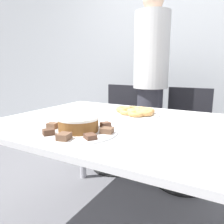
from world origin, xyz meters
TOP-DOWN VIEW (x-y plane):
  - wall_back at (0.00, 1.64)m, footprint 8.00×0.05m
  - table at (0.00, 0.00)m, footprint 1.41×1.08m
  - person_standing at (-0.14, 0.90)m, footprint 0.32×0.32m
  - office_chair_left at (-0.49, 0.87)m, footprint 0.47×0.47m
  - office_chair_right at (0.22, 0.87)m, footprint 0.45×0.45m
  - plate_cake at (-0.08, -0.29)m, footprint 0.38×0.38m
  - plate_donuts at (0.00, 0.22)m, footprint 0.32×0.32m
  - frosted_cake at (-0.08, -0.29)m, footprint 0.20×0.20m
  - lamington_0 at (0.04, -0.37)m, footprint 0.07×0.06m
  - lamington_1 at (0.06, -0.26)m, footprint 0.07×0.06m
  - lamington_2 at (-0.00, -0.17)m, footprint 0.06×0.06m
  - lamington_3 at (-0.11, -0.15)m, footprint 0.05×0.06m
  - lamington_4 at (-0.20, -0.22)m, footprint 0.06×0.06m
  - lamington_5 at (-0.22, -0.32)m, footprint 0.06×0.05m
  - lamington_6 at (-0.16, -0.41)m, footprint 0.06×0.06m
  - lamington_7 at (-0.05, -0.43)m, footprint 0.06×0.07m
  - donut_0 at (0.00, 0.22)m, footprint 0.12×0.12m
  - donut_1 at (0.07, 0.19)m, footprint 0.12×0.12m
  - donut_2 at (0.06, 0.26)m, footprint 0.11×0.11m
  - donut_3 at (0.01, 0.29)m, footprint 0.10×0.10m
  - donut_4 at (-0.05, 0.29)m, footprint 0.11×0.11m
  - donut_5 at (-0.09, 0.23)m, footprint 0.11×0.11m
  - donut_6 at (-0.03, 0.18)m, footprint 0.12×0.12m
  - donut_7 at (0.04, 0.15)m, footprint 0.11×0.11m

SIDE VIEW (x-z plane):
  - office_chair_left at x=-0.49m, z-range -0.03..0.84m
  - office_chair_right at x=0.22m, z-range -0.03..0.84m
  - table at x=0.00m, z-range 0.29..1.03m
  - plate_donuts at x=0.00m, z-range 0.74..0.75m
  - plate_cake at x=-0.08m, z-range 0.74..0.75m
  - lamington_0 at x=0.04m, z-range 0.75..0.77m
  - lamington_2 at x=0.00m, z-range 0.75..0.78m
  - lamington_4 at x=-0.20m, z-range 0.75..0.78m
  - lamington_1 at x=0.06m, z-range 0.75..0.78m
  - lamington_6 at x=-0.16m, z-range 0.75..0.78m
  - lamington_3 at x=-0.11m, z-range 0.75..0.78m
  - lamington_5 at x=-0.22m, z-range 0.75..0.78m
  - lamington_7 at x=-0.05m, z-range 0.75..0.78m
  - donut_4 at x=-0.05m, z-range 0.75..0.78m
  - donut_0 at x=0.00m, z-range 0.75..0.78m
  - donut_6 at x=-0.03m, z-range 0.75..0.78m
  - donut_7 at x=0.04m, z-range 0.75..0.78m
  - donut_3 at x=0.01m, z-range 0.75..0.78m
  - donut_1 at x=0.07m, z-range 0.75..0.79m
  - donut_2 at x=0.06m, z-range 0.75..0.79m
  - donut_5 at x=-0.09m, z-range 0.75..0.79m
  - frosted_cake at x=-0.08m, z-range 0.75..0.82m
  - person_standing at x=-0.14m, z-range 0.05..1.79m
  - wall_back at x=0.00m, z-range 0.00..2.60m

